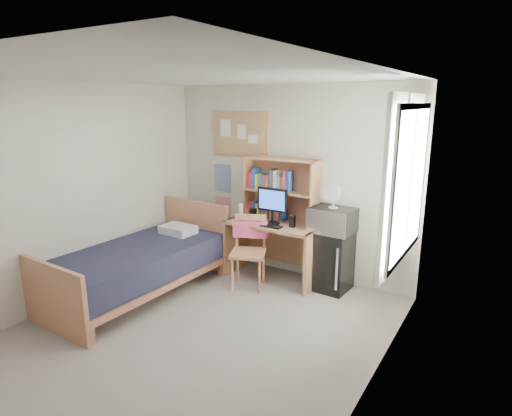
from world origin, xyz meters
The scene contains 25 objects.
floor centered at (0.00, 0.00, -0.01)m, with size 3.60×4.20×0.02m, color gray.
ceiling centered at (0.00, 0.00, 2.60)m, with size 3.60×4.20×0.02m, color silver.
wall_back centered at (0.00, 2.10, 1.30)m, with size 3.60×0.04×2.60m, color beige.
wall_left centered at (-1.80, 0.00, 1.30)m, with size 0.04×4.20×2.60m, color beige.
wall_right centered at (1.80, 0.00, 1.30)m, with size 0.04×4.20×2.60m, color beige.
window_unit centered at (1.75, 1.20, 1.60)m, with size 0.10×1.40×1.70m, color white.
curtain_left centered at (1.72, 0.80, 1.60)m, with size 0.04×0.55×1.70m, color white.
curtain_right centered at (1.72, 1.60, 1.60)m, with size 0.04×0.55×1.70m, color white.
bulletin_board centered at (-0.78, 2.08, 1.92)m, with size 0.94×0.03×0.64m, color tan.
poster_wave centered at (-1.10, 2.09, 1.25)m, with size 0.30×0.01×0.42m, color navy.
poster_japan centered at (-1.10, 2.09, 0.78)m, with size 0.28×0.01×0.36m, color red.
desk centered at (-0.02, 1.76, 0.40)m, with size 1.27×0.63×0.79m, color tan.
desk_chair centered at (-0.16, 1.33, 0.47)m, with size 0.47×0.47×0.95m, color tan.
mini_fridge centered at (0.78, 1.84, 0.39)m, with size 0.46×0.46×0.78m, color black.
bed centered at (-1.23, 0.42, 0.30)m, with size 1.10×2.20×0.61m, color black.
hutch centered at (-0.02, 1.91, 1.22)m, with size 1.05×0.27×0.86m, color tan.
monitor centered at (-0.02, 1.70, 1.03)m, with size 0.44×0.03×0.47m, color black.
keyboard centered at (-0.02, 1.56, 0.80)m, with size 0.42×0.13×0.02m, color black.
speaker_left centered at (-0.32, 1.71, 0.88)m, with size 0.07×0.07×0.17m, color black.
speaker_right centered at (0.28, 1.70, 0.87)m, with size 0.07×0.07×0.16m, color black.
water_bottle centered at (-0.50, 1.67, 0.90)m, with size 0.06×0.06×0.22m, color silver.
hoodie centered at (-0.24, 1.51, 0.73)m, with size 0.45×0.14×0.22m, color #DC5481.
microwave centered at (0.78, 1.82, 0.93)m, with size 0.53×0.40×0.31m, color silver.
desk_fan centered at (0.78, 1.82, 1.22)m, with size 0.22×0.22×0.28m, color silver.
pillow centered at (-1.20, 1.17, 0.66)m, with size 0.46×0.32×0.11m, color silver.
Camera 1 is at (2.66, -3.06, 2.37)m, focal length 30.00 mm.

